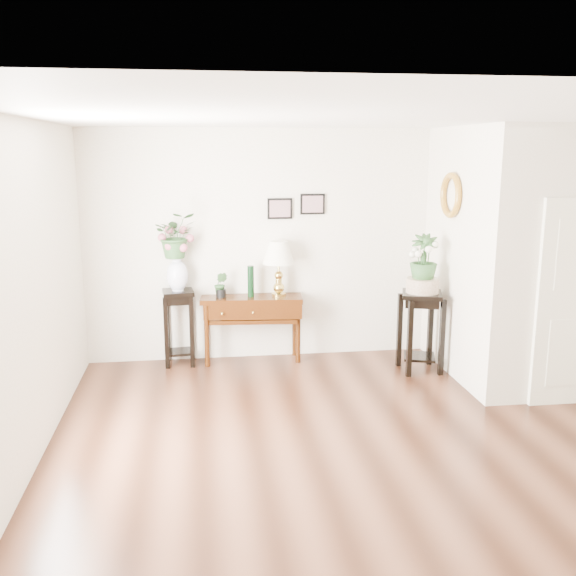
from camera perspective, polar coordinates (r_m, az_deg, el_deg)
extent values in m
cube|color=#56301F|center=(5.81, 9.43, -14.00)|extent=(6.00, 5.50, 0.02)
cube|color=white|center=(5.22, 10.53, 14.78)|extent=(6.00, 5.50, 0.02)
cube|color=white|center=(7.96, 3.92, 3.89)|extent=(6.00, 0.02, 2.80)
cube|color=white|center=(5.27, -22.87, -1.34)|extent=(0.02, 5.50, 2.80)
cube|color=white|center=(7.78, 20.79, 2.93)|extent=(1.80, 1.95, 2.80)
cube|color=black|center=(7.78, -0.73, 7.07)|extent=(0.30, 0.02, 0.25)
cube|color=black|center=(7.84, 2.20, 7.46)|extent=(0.30, 0.02, 0.25)
torus|color=#B48127|center=(7.42, 14.26, 8.00)|extent=(0.07, 0.51, 0.51)
cube|color=#381B05|center=(7.85, -3.23, -3.64)|extent=(1.25, 0.51, 0.81)
cube|color=tan|center=(7.71, -0.83, 1.86)|extent=(0.47, 0.47, 0.67)
cylinder|color=black|center=(7.71, -3.33, 0.48)|extent=(0.10, 0.10, 0.38)
imported|color=#2B5429|center=(7.70, -5.99, 0.23)|extent=(0.19, 0.18, 0.29)
cube|color=black|center=(7.82, -9.64, -3.48)|extent=(0.39, 0.39, 0.91)
imported|color=#2B5429|center=(7.59, -9.94, 4.73)|extent=(0.54, 0.49, 0.54)
cube|color=black|center=(7.64, 11.69, -3.83)|extent=(0.55, 0.55, 0.94)
cylinder|color=beige|center=(7.51, 11.86, 0.21)|extent=(0.43, 0.43, 0.17)
imported|color=#2B5429|center=(7.45, 11.97, 2.59)|extent=(0.37, 0.37, 0.55)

